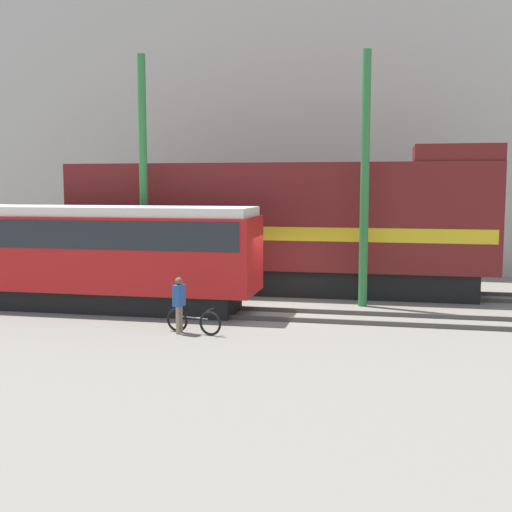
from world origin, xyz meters
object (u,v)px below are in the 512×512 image
(freight_locomotive, at_px, (279,225))
(streetcar, at_px, (90,250))
(bicycle, at_px, (194,322))
(utility_pole_left, at_px, (143,178))
(utility_pole_center, at_px, (365,180))
(person, at_px, (179,300))

(freight_locomotive, xyz_separation_m, streetcar, (-5.60, -4.71, -0.63))
(bicycle, bearing_deg, utility_pole_left, 123.93)
(bicycle, distance_m, utility_pole_left, 7.42)
(streetcar, bearing_deg, utility_pole_center, 14.78)
(streetcar, bearing_deg, person, -35.16)
(freight_locomotive, xyz_separation_m, utility_pole_center, (3.32, -2.35, 1.70))
(utility_pole_center, bearing_deg, freight_locomotive, 144.67)
(utility_pole_left, xyz_separation_m, utility_pole_center, (7.92, 0.00, -0.09))
(freight_locomotive, bearing_deg, bicycle, -98.55)
(streetcar, height_order, utility_pole_left, utility_pole_left)
(streetcar, bearing_deg, bicycle, -32.16)
(utility_pole_left, relative_size, utility_pole_center, 1.02)
(freight_locomotive, height_order, utility_pole_left, utility_pole_left)
(freight_locomotive, xyz_separation_m, bicycle, (-1.13, -7.52, -2.26))
(person, xyz_separation_m, utility_pole_center, (4.85, 5.22, 3.34))
(freight_locomotive, height_order, utility_pole_center, utility_pole_center)
(streetcar, height_order, person, streetcar)
(person, xyz_separation_m, utility_pole_left, (-3.07, 5.22, 3.43))
(streetcar, relative_size, bicycle, 6.58)
(utility_pole_left, bearing_deg, person, -59.51)
(bicycle, distance_m, person, 0.74)
(person, bearing_deg, freight_locomotive, 78.58)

